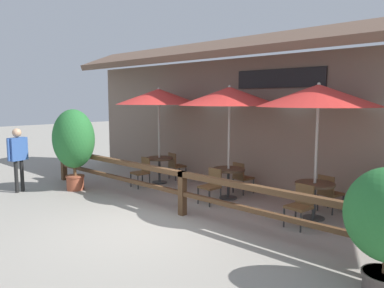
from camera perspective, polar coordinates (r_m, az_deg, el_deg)
ground_plane at (r=7.54m, az=-7.23°, el=-12.43°), size 60.00×60.00×0.00m
building_facade at (r=10.22m, az=10.67°, el=4.98°), size 14.28×1.49×4.23m
patio_railing at (r=8.02m, az=-1.49°, el=-6.01°), size 10.40×0.14×0.95m
patio_umbrella_near at (r=10.96m, az=-5.11°, el=7.20°), size 2.48×2.48×2.81m
dining_table_near at (r=11.12m, az=-5.00°, el=-2.87°), size 0.82×0.82×0.76m
chair_near_streetside at (r=10.71m, az=-7.62°, el=-4.08°), size 0.47×0.47×0.83m
chair_near_wallside at (r=11.61m, az=-2.52°, el=-3.17°), size 0.49×0.49×0.83m
patio_umbrella_middle at (r=9.22m, az=5.72°, el=7.26°), size 2.48×2.48×2.81m
dining_table_middle at (r=9.41m, az=5.58°, el=-4.68°), size 0.82×0.82×0.76m
chair_middle_streetside at (r=8.97m, az=2.97°, el=-6.17°), size 0.44×0.44×0.83m
chair_middle_wallside at (r=9.96m, az=7.58°, el=-4.90°), size 0.48×0.48×0.83m
patio_umbrella_far at (r=7.97m, az=18.71°, el=6.99°), size 2.48×2.48×2.81m
dining_table_far at (r=8.19m, az=18.18°, el=-6.73°), size 0.82×0.82×0.76m
chair_far_streetside at (r=7.64m, az=16.21°, el=-8.76°), size 0.47×0.47×0.83m
chair_far_wallside at (r=8.80m, az=20.15°, el=-6.84°), size 0.50×0.50×0.83m
potted_plant_tall_tropical at (r=10.63m, az=-17.59°, el=0.49°), size 1.21×1.09×2.21m
pedestrian at (r=10.95m, az=-25.01°, el=-1.02°), size 0.31×0.59×1.71m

